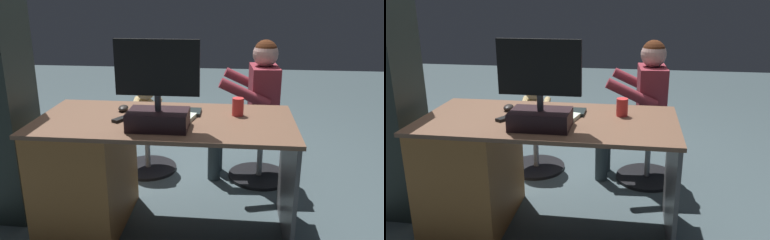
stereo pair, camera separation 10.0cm
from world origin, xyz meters
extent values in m
plane|color=#3F4F54|center=(0.00, 0.00, 0.00)|extent=(10.00, 10.00, 0.00)
cube|color=brown|center=(0.00, 0.42, 0.71)|extent=(1.52, 0.73, 0.02)
cube|color=#9F6330|center=(0.51, 0.42, 0.35)|extent=(0.49, 0.67, 0.70)
cube|color=#535254|center=(-0.74, 0.42, 0.35)|extent=(0.02, 0.66, 0.70)
cube|color=black|center=(0.01, 0.59, 0.77)|extent=(0.33, 0.22, 0.10)
cylinder|color=#333338|center=(0.01, 0.59, 0.86)|extent=(0.04, 0.04, 0.09)
cube|color=black|center=(0.01, 0.59, 1.06)|extent=(0.45, 0.02, 0.30)
cube|color=black|center=(0.01, 0.57, 1.06)|extent=(0.42, 0.00, 0.27)
cube|color=black|center=(0.01, 0.30, 0.73)|extent=(0.42, 0.14, 0.02)
ellipsoid|color=black|center=(0.29, 0.28, 0.74)|extent=(0.06, 0.10, 0.04)
cylinder|color=red|center=(-0.43, 0.30, 0.77)|extent=(0.07, 0.07, 0.11)
cube|color=black|center=(0.24, 0.46, 0.73)|extent=(0.11, 0.15, 0.02)
cube|color=silver|center=(-0.05, 0.48, 0.73)|extent=(0.28, 0.34, 0.02)
cylinder|color=black|center=(0.29, -0.40, 0.01)|extent=(0.48, 0.48, 0.03)
cylinder|color=gray|center=(0.29, -0.40, 0.20)|extent=(0.04, 0.04, 0.35)
cylinder|color=#33428E|center=(0.29, -0.40, 0.40)|extent=(0.37, 0.37, 0.06)
ellipsoid|color=tan|center=(0.29, -0.40, 0.53)|extent=(0.18, 0.15, 0.19)
sphere|color=tan|center=(0.29, -0.40, 0.68)|extent=(0.15, 0.15, 0.15)
sphere|color=beige|center=(0.29, -0.46, 0.67)|extent=(0.06, 0.06, 0.06)
sphere|color=tan|center=(0.24, -0.40, 0.74)|extent=(0.06, 0.06, 0.06)
sphere|color=tan|center=(0.35, -0.40, 0.74)|extent=(0.06, 0.06, 0.06)
cylinder|color=tan|center=(0.20, -0.43, 0.56)|extent=(0.05, 0.14, 0.10)
cylinder|color=tan|center=(0.39, -0.43, 0.56)|extent=(0.05, 0.14, 0.10)
cylinder|color=tan|center=(0.25, -0.50, 0.46)|extent=(0.06, 0.11, 0.06)
cylinder|color=tan|center=(0.34, -0.50, 0.46)|extent=(0.06, 0.11, 0.06)
cylinder|color=black|center=(-0.63, -0.34, 0.01)|extent=(0.49, 0.49, 0.03)
cylinder|color=gray|center=(-0.63, -0.34, 0.20)|extent=(0.04, 0.04, 0.35)
cylinder|color=#285464|center=(-0.63, -0.34, 0.40)|extent=(0.37, 0.37, 0.06)
cube|color=maroon|center=(-0.63, -0.34, 0.67)|extent=(0.22, 0.33, 0.48)
sphere|color=tan|center=(-0.63, -0.34, 1.00)|extent=(0.19, 0.19, 0.19)
sphere|color=#452211|center=(-0.63, -0.34, 1.02)|extent=(0.17, 0.17, 0.17)
cylinder|color=maroon|center=(-0.48, -0.15, 0.74)|extent=(0.38, 0.10, 0.23)
cylinder|color=maroon|center=(-0.51, -0.54, 0.74)|extent=(0.38, 0.10, 0.23)
cylinder|color=#313E44|center=(-0.44, -0.26, 0.45)|extent=(0.36, 0.13, 0.11)
cylinder|color=#313E44|center=(-0.27, -0.27, 0.22)|extent=(0.10, 0.10, 0.43)
cylinder|color=#313E44|center=(-0.46, -0.44, 0.45)|extent=(0.36, 0.13, 0.11)
cylinder|color=#313E44|center=(-0.28, -0.45, 0.22)|extent=(0.10, 0.10, 0.43)
camera|label=1|loc=(-0.39, 2.65, 1.45)|focal=37.51mm
camera|label=2|loc=(-0.49, 2.64, 1.45)|focal=37.51mm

